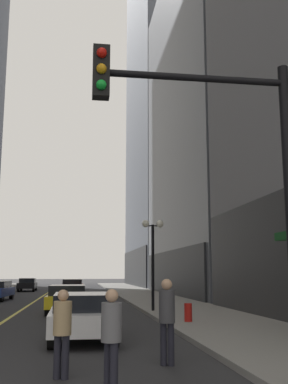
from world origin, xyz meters
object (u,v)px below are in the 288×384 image
at_px(pedestrian_in_grey_suit, 111,332).
at_px(car_red, 73,286).
at_px(car_yellow, 68,298).
at_px(fire_hydrant_right, 188,315).
at_px(pedestrian_with_orange_bag, 167,314).
at_px(car_black, 27,284).
at_px(pedestrian_in_tan_trench, 62,327).
at_px(traffic_light_near_right, 229,162).
at_px(street_lamp_right_mid, 153,244).
at_px(car_white, 82,315).

bearing_deg(pedestrian_in_grey_suit, car_red, 91.84).
distance_m(car_yellow, fire_hydrant_right, 7.42).
distance_m(pedestrian_with_orange_bag, fire_hydrant_right, 7.30).
distance_m(car_black, pedestrian_with_orange_bag, 40.23).
bearing_deg(pedestrian_in_tan_trench, car_black, 97.05).
xyz_separation_m(car_yellow, pedestrian_with_orange_bag, (2.40, -12.84, 0.32)).
xyz_separation_m(car_red, traffic_light_near_right, (2.99, -34.90, 3.02)).
relative_size(car_yellow, pedestrian_with_orange_bag, 2.40).
relative_size(car_red, pedestrian_in_grey_suit, 2.70).
relative_size(car_yellow, car_black, 0.94).
bearing_deg(fire_hydrant_right, car_yellow, 127.48).
bearing_deg(street_lamp_right_mid, pedestrian_with_orange_bag, -97.66).
xyz_separation_m(car_black, pedestrian_with_orange_bag, (7.17, -39.59, 0.33)).
height_order(pedestrian_in_grey_suit, fire_hydrant_right, pedestrian_in_grey_suit).
height_order(car_yellow, pedestrian_in_tan_trench, pedestrian_in_tan_trench).
distance_m(car_yellow, street_lamp_right_mid, 4.82).
height_order(car_black, fire_hydrant_right, car_black).
bearing_deg(pedestrian_in_tan_trench, car_red, 90.46).
bearing_deg(car_yellow, fire_hydrant_right, -52.52).
distance_m(pedestrian_in_grey_suit, traffic_light_near_right, 3.42).
bearing_deg(pedestrian_with_orange_bag, fire_hydrant_right, 73.10).
height_order(car_black, traffic_light_near_right, traffic_light_near_right).
bearing_deg(car_yellow, car_black, 100.11).
distance_m(street_lamp_right_mid, fire_hydrant_right, 5.81).
xyz_separation_m(car_yellow, traffic_light_near_right, (2.96, -15.51, 3.02)).
bearing_deg(car_yellow, pedestrian_with_orange_bag, -79.43).
xyz_separation_m(car_yellow, pedestrian_in_tan_trench, (0.24, -13.78, 0.21)).
bearing_deg(car_red, pedestrian_in_tan_trench, -89.54).
xyz_separation_m(traffic_light_near_right, street_lamp_right_mid, (1.05, 14.66, -0.49)).
distance_m(pedestrian_in_tan_trench, traffic_light_near_right, 4.28).
xyz_separation_m(pedestrian_in_grey_suit, traffic_light_near_right, (1.89, -0.60, 2.79)).
relative_size(car_red, pedestrian_with_orange_bag, 2.50).
bearing_deg(fire_hydrant_right, pedestrian_with_orange_bag, -106.90).
bearing_deg(car_red, car_white, -88.64).
distance_m(car_white, car_yellow, 8.99).
xyz_separation_m(pedestrian_with_orange_bag, fire_hydrant_right, (2.11, 6.96, -0.64)).
bearing_deg(car_black, pedestrian_in_tan_trench, -82.95).
distance_m(car_white, pedestrian_in_grey_suit, 5.96).
bearing_deg(street_lamp_right_mid, car_red, 101.28).
height_order(car_black, pedestrian_in_tan_trench, pedestrian_in_tan_trench).
bearing_deg(traffic_light_near_right, car_black, 100.36).
bearing_deg(pedestrian_in_grey_suit, pedestrian_in_tan_trench, 126.35).
bearing_deg(car_white, fire_hydrant_right, 38.65).
bearing_deg(pedestrian_in_grey_suit, pedestrian_with_orange_bag, 57.45).
height_order(car_white, pedestrian_in_tan_trench, pedestrian_in_tan_trench).
bearing_deg(street_lamp_right_mid, car_yellow, 168.03).
bearing_deg(car_yellow, traffic_light_near_right, -79.20).
bearing_deg(pedestrian_in_tan_trench, pedestrian_with_orange_bag, 23.55).
bearing_deg(fire_hydrant_right, traffic_light_near_right, -99.14).
relative_size(street_lamp_right_mid, fire_hydrant_right, 5.54).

